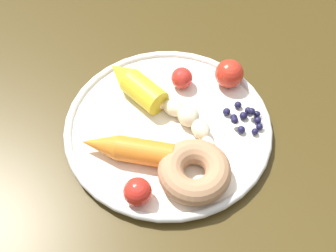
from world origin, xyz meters
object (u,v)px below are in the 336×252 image
object	(u,v)px
dining_table	(161,155)
tomato_near	(229,74)
carrot_orange	(126,149)
banana	(186,119)
tomato_mid	(138,192)
plate	(168,127)
blueberry_pile	(245,118)
carrot_yellow	(135,84)
donut	(194,171)
tomato_far	(180,77)

from	to	relation	value
dining_table	tomato_near	bearing A→B (deg)	-119.85
carrot_orange	tomato_near	bearing A→B (deg)	-110.95
tomato_near	banana	bearing A→B (deg)	76.96
tomato_near	tomato_mid	size ratio (longest dim) A/B	1.18
plate	tomato_mid	world-z (taller)	tomato_mid
carrot_orange	blueberry_pile	distance (m)	0.18
dining_table	carrot_orange	xyz separation A→B (m)	(0.01, 0.08, 0.12)
dining_table	carrot_yellow	xyz separation A→B (m)	(0.06, -0.03, 0.12)
carrot_yellow	tomato_mid	bearing A→B (deg)	120.74
dining_table	donut	world-z (taller)	donut
plate	donut	world-z (taller)	donut
plate	banana	distance (m)	0.03
donut	blueberry_pile	size ratio (longest dim) A/B	1.53
dining_table	tomato_mid	world-z (taller)	tomato_mid
dining_table	donut	bearing A→B (deg)	141.84
blueberry_pile	carrot_orange	bearing A→B (deg)	47.27
tomato_mid	tomato_far	distance (m)	0.20
plate	tomato_far	world-z (taller)	tomato_far
carrot_orange	tomato_mid	world-z (taller)	tomato_mid
dining_table	blueberry_pile	xyz separation A→B (m)	(-0.11, -0.05, 0.11)
plate	blueberry_pile	size ratio (longest dim) A/B	4.75
carrot_yellow	tomato_far	bearing A→B (deg)	-139.33
carrot_yellow	donut	xyz separation A→B (m)	(-0.14, 0.09, -0.00)
tomato_near	tomato_far	size ratio (longest dim) A/B	1.33
carrot_yellow	tomato_far	xyz separation A→B (m)	(-0.05, -0.05, -0.00)
dining_table	tomato_mid	size ratio (longest dim) A/B	28.23
blueberry_pile	dining_table	bearing A→B (deg)	25.07
tomato_far	tomato_near	bearing A→B (deg)	-150.60
blueberry_pile	tomato_near	world-z (taller)	tomato_near
tomato_near	dining_table	bearing A→B (deg)	60.15
donut	tomato_far	distance (m)	0.17
plate	banana	xyz separation A→B (m)	(-0.02, -0.01, 0.02)
banana	carrot_yellow	world-z (taller)	carrot_yellow
banana	blueberry_pile	size ratio (longest dim) A/B	2.16
plate	dining_table	bearing A→B (deg)	-24.42
tomato_far	tomato_mid	bearing A→B (deg)	100.92
carrot_orange	dining_table	bearing A→B (deg)	-96.93
carrot_orange	tomato_near	distance (m)	0.20
plate	blueberry_pile	distance (m)	0.11
plate	banana	size ratio (longest dim) A/B	2.20
carrot_yellow	plate	bearing A→B (deg)	155.36
dining_table	blueberry_pile	world-z (taller)	blueberry_pile
tomato_near	tomato_mid	world-z (taller)	tomato_near
carrot_orange	donut	size ratio (longest dim) A/B	1.37
banana	carrot_orange	world-z (taller)	carrot_orange
carrot_yellow	carrot_orange	bearing A→B (deg)	113.94
carrot_yellow	donut	size ratio (longest dim) A/B	1.17
carrot_orange	carrot_yellow	size ratio (longest dim) A/B	1.17
dining_table	tomato_far	xyz separation A→B (m)	(0.00, -0.07, 0.12)
banana	tomato_near	size ratio (longest dim) A/B	3.12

